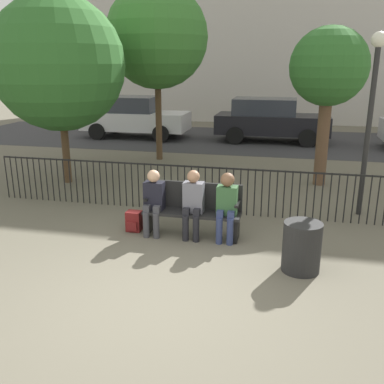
# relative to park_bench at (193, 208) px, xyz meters

# --- Properties ---
(ground_plane) EXTENTS (80.00, 80.00, 0.00)m
(ground_plane) POSITION_rel_park_bench_xyz_m (0.00, -2.22, -0.49)
(ground_plane) COLOR #605B4C
(park_bench) EXTENTS (1.67, 0.45, 0.92)m
(park_bench) POSITION_rel_park_bench_xyz_m (0.00, 0.00, 0.00)
(park_bench) COLOR black
(park_bench) RESTS_ON ground
(seated_person_0) EXTENTS (0.34, 0.39, 1.15)m
(seated_person_0) POSITION_rel_park_bench_xyz_m (-0.67, -0.13, 0.16)
(seated_person_0) COLOR #3D3D42
(seated_person_0) RESTS_ON ground
(seated_person_1) EXTENTS (0.34, 0.39, 1.19)m
(seated_person_1) POSITION_rel_park_bench_xyz_m (0.03, -0.13, 0.18)
(seated_person_1) COLOR black
(seated_person_1) RESTS_ON ground
(seated_person_2) EXTENTS (0.34, 0.39, 1.17)m
(seated_person_2) POSITION_rel_park_bench_xyz_m (0.60, -0.13, 0.18)
(seated_person_2) COLOR navy
(seated_person_2) RESTS_ON ground
(backpack) EXTENTS (0.26, 0.25, 0.36)m
(backpack) POSITION_rel_park_bench_xyz_m (-1.07, -0.07, -0.31)
(backpack) COLOR maroon
(backpack) RESTS_ON ground
(fence_railing) EXTENTS (9.01, 0.03, 0.95)m
(fence_railing) POSITION_rel_park_bench_xyz_m (-0.02, 1.19, 0.07)
(fence_railing) COLOR black
(fence_railing) RESTS_ON ground
(tree_0) EXTENTS (3.13, 3.13, 4.44)m
(tree_0) POSITION_rel_park_bench_xyz_m (-3.83, 2.66, 2.37)
(tree_0) COLOR #4C3823
(tree_0) RESTS_ON ground
(tree_1) EXTENTS (2.97, 2.97, 5.10)m
(tree_1) POSITION_rel_park_bench_xyz_m (-2.37, 5.75, 3.12)
(tree_1) COLOR #4C3823
(tree_1) RESTS_ON ground
(tree_2) EXTENTS (1.81, 1.81, 3.72)m
(tree_2) POSITION_rel_park_bench_xyz_m (2.34, 3.86, 2.27)
(tree_2) COLOR brown
(tree_2) RESTS_ON ground
(lamp_post) EXTENTS (0.28, 0.28, 3.43)m
(lamp_post) POSITION_rel_park_bench_xyz_m (2.99, 1.76, 1.80)
(lamp_post) COLOR black
(lamp_post) RESTS_ON ground
(street_surface) EXTENTS (24.00, 6.00, 0.01)m
(street_surface) POSITION_rel_park_bench_xyz_m (0.00, 9.78, -0.49)
(street_surface) COLOR #333335
(street_surface) RESTS_ON ground
(parked_car_0) EXTENTS (4.20, 1.94, 1.62)m
(parked_car_0) POSITION_rel_park_bench_xyz_m (-4.57, 9.48, 0.35)
(parked_car_0) COLOR silver
(parked_car_0) RESTS_ON ground
(parked_car_1) EXTENTS (4.20, 1.94, 1.62)m
(parked_car_1) POSITION_rel_park_bench_xyz_m (0.81, 9.68, 0.35)
(parked_car_1) COLOR black
(parked_car_1) RESTS_ON ground
(trash_bin) EXTENTS (0.55, 0.55, 0.73)m
(trash_bin) POSITION_rel_park_bench_xyz_m (1.82, -0.99, -0.12)
(trash_bin) COLOR black
(trash_bin) RESTS_ON ground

